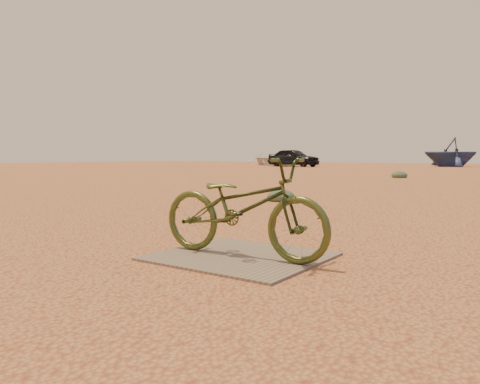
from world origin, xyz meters
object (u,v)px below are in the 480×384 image
Objects in this scene: boat_near_left at (269,159)px; bicycle at (242,207)px; boat_far_left at (451,152)px; plywood_board at (240,256)px; car at (294,158)px.

bicycle is at bearing -100.47° from boat_near_left.
boat_far_left reaches higher than bicycle.
bicycle reaches higher than plywood_board.
car is at bearing 117.81° from plywood_board.
boat_far_left is at bearing 98.38° from plywood_board.
boat_near_left is 16.90m from boat_far_left.
plywood_board is 37.05m from car.
bicycle is (0.04, -0.03, 0.46)m from plywood_board.
plywood_board is 0.46m from bicycle.
boat_far_left reaches higher than boat_near_left.
plywood_board is 0.86× the size of bicycle.
boat_near_left is at bearing 121.16° from plywood_board.
plywood_board is 43.62m from boat_near_left.
plywood_board is 40.40m from boat_far_left.
boat_near_left is at bearing 53.34° from car.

